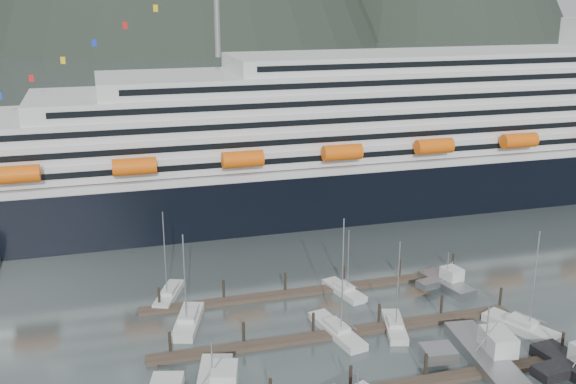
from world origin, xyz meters
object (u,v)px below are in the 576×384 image
object	(u,v)px
trawler_c	(483,355)
trawler_e	(446,283)
cruise_ship	(412,142)
sailboat_c	(395,327)
sailboat_e	(169,295)
sailboat_d	(337,331)
sailboat_h	(522,328)
sailboat_a	(188,322)
sailboat_f	(344,291)

from	to	relation	value
trawler_c	trawler_e	xyz separation A→B (m)	(5.97, 19.76, -0.15)
cruise_ship	sailboat_c	distance (m)	60.47
sailboat_e	trawler_c	xyz separation A→B (m)	(33.51, -27.70, 0.56)
sailboat_c	sailboat_d	bearing A→B (deg)	98.84
trawler_c	sailboat_c	bearing A→B (deg)	39.70
cruise_ship	sailboat_c	xyz separation A→B (m)	(-27.55, -52.55, -11.63)
cruise_ship	sailboat_e	world-z (taller)	cruise_ship
cruise_ship	sailboat_h	world-z (taller)	cruise_ship
sailboat_a	sailboat_e	bearing A→B (deg)	27.10
sailboat_e	trawler_c	size ratio (longest dim) A/B	0.87
sailboat_h	trawler_e	xyz separation A→B (m)	(-2.91, 14.43, 0.37)
cruise_ship	sailboat_d	xyz separation A→B (m)	(-35.13, -51.58, -11.60)
sailboat_d	trawler_e	distance (m)	21.99
trawler_c	trawler_e	world-z (taller)	trawler_c
sailboat_a	trawler_e	xyz separation A→B (m)	(38.00, 1.07, 0.38)
sailboat_e	sailboat_h	xyz separation A→B (m)	(42.39, -22.37, 0.03)
sailboat_c	sailboat_f	distance (m)	12.22
sailboat_c	sailboat_f	size ratio (longest dim) A/B	1.24
trawler_c	sailboat_h	bearing A→B (deg)	-52.70
sailboat_a	sailboat_c	bearing A→B (deg)	-90.91
sailboat_d	sailboat_f	size ratio (longest dim) A/B	1.57
sailboat_d	trawler_c	world-z (taller)	sailboat_d
cruise_ship	sailboat_f	xyz separation A→B (m)	(-29.99, -40.58, -11.65)
sailboat_c	trawler_e	xyz separation A→B (m)	(12.62, 9.66, 0.41)
sailboat_a	sailboat_d	world-z (taller)	sailboat_d
sailboat_c	trawler_c	size ratio (longest dim) A/B	0.82
sailboat_f	sailboat_h	xyz separation A→B (m)	(17.96, -16.74, 0.05)
sailboat_a	sailboat_e	size ratio (longest dim) A/B	1.00
cruise_ship	sailboat_e	xyz separation A→B (m)	(-54.42, -34.95, -11.63)
cruise_ship	sailboat_e	bearing A→B (deg)	-147.29
sailboat_a	trawler_e	distance (m)	38.02
cruise_ship	sailboat_a	xyz separation A→B (m)	(-52.94, -43.96, -11.61)
cruise_ship	sailboat_e	distance (m)	65.71
cruise_ship	sailboat_e	size ratio (longest dim) A/B	15.56
sailboat_a	sailboat_h	distance (m)	43.04
sailboat_d	cruise_ship	bearing A→B (deg)	-45.10
sailboat_h	trawler_c	bearing A→B (deg)	96.22
sailboat_f	trawler_e	bearing A→B (deg)	-112.36
sailboat_d	trawler_e	xyz separation A→B (m)	(20.19, 8.70, 0.38)
sailboat_c	sailboat_d	distance (m)	7.64
sailboat_a	sailboat_c	world-z (taller)	sailboat_a
cruise_ship	sailboat_h	xyz separation A→B (m)	(-12.02, -57.32, -11.60)
cruise_ship	sailboat_h	bearing A→B (deg)	-101.85
sailboat_c	sailboat_e	world-z (taller)	sailboat_e
sailboat_d	sailboat_e	size ratio (longest dim) A/B	1.21
cruise_ship	trawler_c	distance (m)	66.97
sailboat_d	trawler_c	bearing A→B (deg)	-138.73
cruise_ship	sailboat_f	size ratio (longest dim) A/B	20.29
sailboat_h	trawler_c	world-z (taller)	sailboat_h
sailboat_e	sailboat_f	world-z (taller)	sailboat_e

